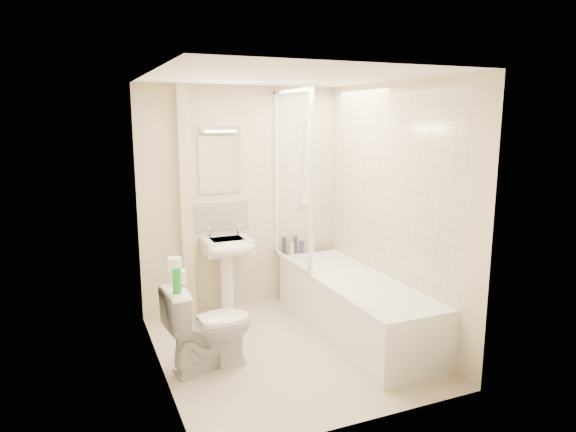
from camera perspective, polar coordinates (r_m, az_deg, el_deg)
name	(u,v)px	position (r m, az deg, el deg)	size (l,w,h in m)	color
floor	(286,349)	(4.82, -0.19, -14.57)	(2.50, 2.50, 0.00)	#C5B59B
wall_back	(242,199)	(5.59, -5.18, 1.90)	(2.20, 0.02, 2.40)	beige
wall_left	(157,231)	(4.14, -14.38, -1.60)	(0.02, 2.50, 2.40)	beige
wall_right	(393,211)	(4.96, 11.60, 0.55)	(0.02, 2.50, 2.40)	beige
ceiling	(286,77)	(4.36, -0.21, 15.22)	(2.20, 2.50, 0.02)	white
tile_back	(305,175)	(5.82, 1.88, 4.53)	(0.70, 0.01, 1.75)	beige
tile_right	(388,186)	(4.98, 11.08, 3.24)	(0.01, 2.10, 1.75)	beige
pipe_boxing	(186,204)	(5.38, -11.29, 1.37)	(0.12, 0.12, 2.40)	beige
splashback	(221,216)	(5.54, -7.41, -0.01)	(0.60, 0.01, 0.30)	beige
mirror	(220,165)	(5.46, -7.55, 5.66)	(0.46, 0.01, 0.60)	white
strip_light	(220,129)	(5.42, -7.58, 9.53)	(0.42, 0.07, 0.07)	silver
bathtub	(354,305)	(5.08, 7.39, -9.73)	(0.70, 2.10, 0.55)	white
shower_screen	(292,179)	(5.27, 0.44, 4.14)	(0.04, 0.92, 1.80)	white
shower_fixture	(306,165)	(5.76, 2.06, 5.68)	(0.10, 0.16, 0.99)	white
pedestal_sink	(228,255)	(5.41, -6.66, -4.29)	(0.49, 0.46, 0.94)	white
bottle_black_a	(284,246)	(5.77, -0.42, -3.33)	(0.05, 0.05, 0.20)	black
bottle_white_a	(292,248)	(5.82, 0.41, -3.57)	(0.05, 0.05, 0.13)	silver
bottle_black_b	(296,245)	(5.83, 0.84, -3.23)	(0.05, 0.05, 0.19)	black
bottle_blue	(302,247)	(5.87, 1.55, -3.44)	(0.06, 0.06, 0.14)	#121452
bottle_cream	(312,244)	(5.92, 2.72, -3.10)	(0.06, 0.06, 0.18)	beige
toilet	(209,326)	(4.40, -8.73, -11.98)	(0.76, 0.49, 0.74)	white
toilet_roll_lower	(179,277)	(4.30, -12.07, -6.65)	(0.12, 0.12, 0.11)	white
toilet_roll_upper	(175,264)	(4.28, -12.49, -5.24)	(0.11, 0.11, 0.11)	white
green_bottle	(177,281)	(4.06, -12.25, -7.03)	(0.07, 0.07, 0.20)	green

